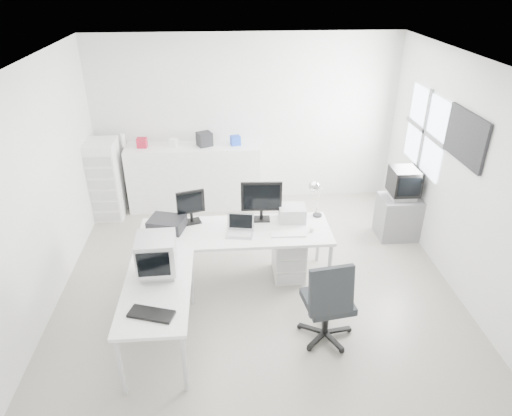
{
  "coord_description": "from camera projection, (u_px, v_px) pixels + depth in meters",
  "views": [
    {
      "loc": [
        -0.37,
        -4.81,
        3.7
      ],
      "look_at": [
        0.0,
        0.2,
        1.0
      ],
      "focal_mm": 32.0,
      "sensor_mm": 36.0,
      "label": 1
    }
  ],
  "objects": [
    {
      "name": "floor",
      "position": [
        257.0,
        282.0,
        6.01
      ],
      "size": [
        5.0,
        5.0,
        0.01
      ],
      "primitive_type": "cube",
      "color": "#B8B5A5",
      "rests_on": "ground"
    },
    {
      "name": "ceiling",
      "position": [
        257.0,
        63.0,
        4.68
      ],
      "size": [
        5.0,
        5.0,
        0.01
      ],
      "primitive_type": "cube",
      "color": "white",
      "rests_on": "back_wall"
    },
    {
      "name": "back_wall",
      "position": [
        246.0,
        121.0,
        7.54
      ],
      "size": [
        5.0,
        0.02,
        2.8
      ],
      "primitive_type": "cube",
      "color": "silver",
      "rests_on": "floor"
    },
    {
      "name": "left_wall",
      "position": [
        38.0,
        193.0,
        5.18
      ],
      "size": [
        0.02,
        5.0,
        2.8
      ],
      "primitive_type": "cube",
      "color": "silver",
      "rests_on": "floor"
    },
    {
      "name": "right_wall",
      "position": [
        463.0,
        179.0,
        5.51
      ],
      "size": [
        0.02,
        5.0,
        2.8
      ],
      "primitive_type": "cube",
      "color": "silver",
      "rests_on": "floor"
    },
    {
      "name": "window",
      "position": [
        425.0,
        131.0,
        6.47
      ],
      "size": [
        0.02,
        1.2,
        1.1
      ],
      "primitive_type": null,
      "color": "white",
      "rests_on": "right_wall"
    },
    {
      "name": "wall_picture",
      "position": [
        466.0,
        137.0,
        5.36
      ],
      "size": [
        0.04,
        0.9,
        0.6
      ],
      "primitive_type": null,
      "color": "black",
      "rests_on": "right_wall"
    },
    {
      "name": "main_desk",
      "position": [
        236.0,
        255.0,
        5.89
      ],
      "size": [
        2.4,
        0.8,
        0.75
      ],
      "primitive_type": null,
      "color": "white",
      "rests_on": "floor"
    },
    {
      "name": "side_desk",
      "position": [
        160.0,
        317.0,
        4.87
      ],
      "size": [
        0.7,
        1.4,
        0.75
      ],
      "primitive_type": null,
      "color": "white",
      "rests_on": "floor"
    },
    {
      "name": "drawer_pedestal",
      "position": [
        289.0,
        256.0,
        6.01
      ],
      "size": [
        0.4,
        0.5,
        0.6
      ],
      "primitive_type": "cube",
      "color": "white",
      "rests_on": "floor"
    },
    {
      "name": "inkjet_printer",
      "position": [
        167.0,
        224.0,
        5.71
      ],
      "size": [
        0.5,
        0.44,
        0.15
      ],
      "primitive_type": "cube",
      "rotation": [
        0.0,
        0.0,
        -0.28
      ],
      "color": "black",
      "rests_on": "main_desk"
    },
    {
      "name": "lcd_monitor_small",
      "position": [
        191.0,
        207.0,
        5.79
      ],
      "size": [
        0.4,
        0.3,
        0.45
      ],
      "primitive_type": null,
      "rotation": [
        0.0,
        0.0,
        0.29
      ],
      "color": "black",
      "rests_on": "main_desk"
    },
    {
      "name": "lcd_monitor_large",
      "position": [
        261.0,
        201.0,
        5.82
      ],
      "size": [
        0.53,
        0.23,
        0.55
      ],
      "primitive_type": null,
      "rotation": [
        0.0,
        0.0,
        -0.05
      ],
      "color": "black",
      "rests_on": "main_desk"
    },
    {
      "name": "laptop",
      "position": [
        239.0,
        227.0,
        5.58
      ],
      "size": [
        0.37,
        0.38,
        0.21
      ],
      "primitive_type": null,
      "rotation": [
        0.0,
        0.0,
        -0.18
      ],
      "color": "#B7B7BA",
      "rests_on": "main_desk"
    },
    {
      "name": "white_keyboard",
      "position": [
        288.0,
        234.0,
        5.62
      ],
      "size": [
        0.44,
        0.15,
        0.02
      ],
      "primitive_type": "cube",
      "rotation": [
        0.0,
        0.0,
        -0.03
      ],
      "color": "white",
      "rests_on": "main_desk"
    },
    {
      "name": "white_mouse",
      "position": [
        312.0,
        230.0,
        5.67
      ],
      "size": [
        0.06,
        0.06,
        0.06
      ],
      "primitive_type": "sphere",
      "color": "white",
      "rests_on": "main_desk"
    },
    {
      "name": "laser_printer",
      "position": [
        292.0,
        213.0,
        5.91
      ],
      "size": [
        0.35,
        0.31,
        0.19
      ],
      "primitive_type": "cube",
      "rotation": [
        0.0,
        0.0,
        -0.04
      ],
      "color": "#B0B0B0",
      "rests_on": "main_desk"
    },
    {
      "name": "desk_lamp",
      "position": [
        318.0,
        198.0,
        5.92
      ],
      "size": [
        0.22,
        0.22,
        0.52
      ],
      "primitive_type": null,
      "rotation": [
        0.0,
        0.0,
        0.32
      ],
      "color": "silver",
      "rests_on": "main_desk"
    },
    {
      "name": "crt_monitor",
      "position": [
        157.0,
        257.0,
        4.8
      ],
      "size": [
        0.41,
        0.41,
        0.46
      ],
      "primitive_type": null,
      "rotation": [
        0.0,
        0.0,
        0.03
      ],
      "color": "#B7B7BA",
      "rests_on": "side_desk"
    },
    {
      "name": "black_keyboard",
      "position": [
        151.0,
        314.0,
        4.33
      ],
      "size": [
        0.47,
        0.3,
        0.03
      ],
      "primitive_type": "cube",
      "rotation": [
        0.0,
        0.0,
        -0.31
      ],
      "color": "black",
      "rests_on": "side_desk"
    },
    {
      "name": "office_chair",
      "position": [
        328.0,
        298.0,
        4.88
      ],
      "size": [
        0.72,
        0.72,
        1.1
      ],
      "primitive_type": null,
      "rotation": [
        0.0,
        0.0,
        0.15
      ],
      "color": "#282A2D",
      "rests_on": "floor"
    },
    {
      "name": "tv_cabinet",
      "position": [
        398.0,
        217.0,
        6.88
      ],
      "size": [
        0.6,
        0.49,
        0.65
      ],
      "primitive_type": "cube",
      "color": "slate",
      "rests_on": "floor"
    },
    {
      "name": "crt_tv",
      "position": [
        404.0,
        184.0,
        6.62
      ],
      "size": [
        0.5,
        0.48,
        0.45
      ],
      "primitive_type": null,
      "color": "black",
      "rests_on": "tv_cabinet"
    },
    {
      "name": "sideboard",
      "position": [
        195.0,
        176.0,
        7.66
      ],
      "size": [
        2.18,
        0.54,
        1.09
      ],
      "primitive_type": "cube",
      "color": "white",
      "rests_on": "floor"
    },
    {
      "name": "clutter_box_a",
      "position": [
        142.0,
        143.0,
        7.31
      ],
      "size": [
        0.16,
        0.15,
        0.15
      ],
      "primitive_type": "cube",
      "rotation": [
        0.0,
        0.0,
        -0.07
      ],
      "color": "#A8182D",
      "rests_on": "sideboard"
    },
    {
      "name": "clutter_box_b",
      "position": [
        174.0,
        143.0,
        7.35
      ],
      "size": [
        0.15,
        0.14,
        0.13
      ],
      "primitive_type": "cube",
      "rotation": [
        0.0,
        0.0,
        -0.33
      ],
      "color": "white",
      "rests_on": "sideboard"
    },
    {
      "name": "clutter_box_c",
      "position": [
        204.0,
        139.0,
        7.36
      ],
      "size": [
        0.29,
        0.28,
        0.22
      ],
      "primitive_type": "cube",
      "rotation": [
        0.0,
        0.0,
        0.43
      ],
      "color": "black",
      "rests_on": "sideboard"
    },
    {
      "name": "clutter_box_d",
      "position": [
        235.0,
        140.0,
        7.41
      ],
      "size": [
        0.18,
        0.17,
        0.15
      ],
      "primitive_type": "cube",
      "rotation": [
        0.0,
        0.0,
        0.25
      ],
      "color": "#1B3FBE",
      "rests_on": "sideboard"
    },
    {
      "name": "clutter_bottle",
      "position": [
        123.0,
        140.0,
        7.31
      ],
      "size": [
        0.07,
        0.07,
        0.22
      ],
      "primitive_type": "cylinder",
      "color": "white",
      "rests_on": "sideboard"
    },
    {
      "name": "filing_cabinet",
      "position": [
        106.0,
        180.0,
        7.3
      ],
      "size": [
        0.45,
        0.54,
        1.29
      ],
      "primitive_type": "cube",
      "color": "white",
      "rests_on": "floor"
    }
  ]
}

